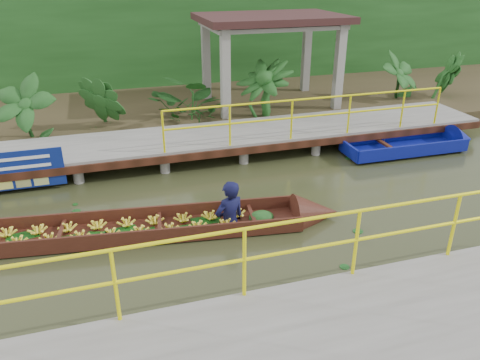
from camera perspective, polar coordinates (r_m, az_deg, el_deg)
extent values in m
plane|color=#2C341A|center=(9.32, -0.44, -4.76)|extent=(80.00, 80.00, 0.00)
cube|color=#352D1A|center=(16.05, -8.21, 8.78)|extent=(30.00, 8.00, 0.45)
cube|color=slate|center=(12.21, -5.16, 5.12)|extent=(16.00, 2.00, 0.15)
cube|color=black|center=(11.33, -4.07, 3.11)|extent=(16.00, 0.12, 0.18)
cylinder|color=#FFF60D|center=(11.88, 8.90, 9.79)|extent=(7.50, 0.05, 0.05)
cylinder|color=#FFF60D|center=(12.01, 8.76, 7.72)|extent=(7.50, 0.05, 0.05)
cylinder|color=#FFF60D|center=(12.02, 8.75, 7.49)|extent=(0.05, 0.05, 1.00)
cylinder|color=slate|center=(11.48, -24.10, 0.10)|extent=(0.24, 0.24, 0.55)
cylinder|color=slate|center=(12.95, -23.48, 2.94)|extent=(0.24, 0.24, 0.55)
cylinder|color=slate|center=(11.36, -14.14, 1.35)|extent=(0.24, 0.24, 0.55)
cylinder|color=slate|center=(12.85, -14.65, 4.07)|extent=(0.24, 0.24, 0.55)
cylinder|color=slate|center=(11.58, -4.27, 2.54)|extent=(0.24, 0.24, 0.55)
cylinder|color=slate|center=(13.05, -5.87, 5.09)|extent=(0.24, 0.24, 0.55)
cylinder|color=slate|center=(12.14, 4.98, 3.59)|extent=(0.24, 0.24, 0.55)
cylinder|color=slate|center=(13.54, 2.48, 5.95)|extent=(0.24, 0.24, 0.55)
cylinder|color=slate|center=(12.98, 13.24, 4.44)|extent=(0.24, 0.24, 0.55)
cylinder|color=slate|center=(14.30, 10.12, 6.63)|extent=(0.24, 0.24, 0.55)
cylinder|color=slate|center=(14.06, 20.37, 5.11)|extent=(0.24, 0.24, 0.55)
cylinder|color=slate|center=(15.29, 16.89, 7.13)|extent=(0.24, 0.24, 0.55)
cylinder|color=slate|center=(11.58, -4.27, 2.54)|extent=(0.24, 0.24, 0.55)
cube|color=slate|center=(6.50, 20.06, -18.57)|extent=(18.00, 2.40, 0.70)
cylinder|color=#FFF60D|center=(6.48, 15.95, -3.39)|extent=(10.00, 0.05, 0.05)
cylinder|color=#FFF60D|center=(6.69, 15.50, -6.78)|extent=(10.00, 0.05, 0.05)
cylinder|color=#FFF60D|center=(6.72, 15.46, -7.15)|extent=(0.05, 0.05, 1.00)
cube|color=slate|center=(13.67, -1.78, 12.16)|extent=(0.25, 0.25, 2.80)
cube|color=slate|center=(15.00, 11.94, 12.80)|extent=(0.25, 0.25, 2.80)
cube|color=slate|center=(15.95, -4.14, 13.95)|extent=(0.25, 0.25, 2.80)
cube|color=slate|center=(17.11, 8.07, 14.52)|extent=(0.25, 0.25, 2.80)
cube|color=slate|center=(15.13, 3.81, 18.35)|extent=(4.00, 2.60, 0.12)
cube|color=#331A19|center=(15.11, 3.83, 19.10)|extent=(4.40, 3.00, 0.20)
cube|color=#184315|center=(18.11, -9.93, 16.26)|extent=(30.00, 0.80, 4.00)
cube|color=#33170D|center=(9.05, -15.36, -6.36)|extent=(7.14, 1.78, 0.05)
cube|color=#33170D|center=(9.37, -15.24, -4.32)|extent=(7.04, 0.96, 0.30)
cube|color=#33170D|center=(8.61, -15.67, -7.16)|extent=(7.04, 0.96, 0.30)
cone|color=#33170D|center=(9.39, 9.24, -4.03)|extent=(0.99, 0.96, 0.85)
ellipsoid|color=#184315|center=(9.10, 2.61, -4.55)|extent=(0.54, 0.45, 0.23)
imported|color=#0E0F34|center=(8.63, -1.32, -0.20)|extent=(0.73, 0.58, 1.75)
cube|color=navy|center=(13.26, 19.27, 3.59)|extent=(3.26, 1.02, 0.11)
cube|color=navy|center=(13.58, 18.21, 4.84)|extent=(3.25, 0.11, 0.32)
cube|color=navy|center=(12.85, 20.55, 3.35)|extent=(3.25, 0.11, 0.32)
cube|color=navy|center=(12.37, 13.14, 3.51)|extent=(0.08, 0.98, 0.32)
cone|color=navy|center=(14.35, 25.38, 4.42)|extent=(0.66, 0.92, 0.91)
cube|color=black|center=(12.90, 17.39, 4.11)|extent=(0.12, 0.98, 0.05)
imported|color=#184315|center=(13.63, -24.55, 8.18)|extent=(1.20, 1.20, 1.51)
imported|color=#184315|center=(13.51, -16.09, 9.31)|extent=(1.20, 1.20, 1.51)
imported|color=#184315|center=(13.76, -5.53, 10.44)|extent=(1.20, 1.20, 1.51)
imported|color=#184315|center=(14.28, 2.49, 11.06)|extent=(1.20, 1.20, 1.51)
imported|color=#184315|center=(16.59, 19.38, 11.67)|extent=(1.20, 1.20, 1.51)
imported|color=#184315|center=(17.50, 23.47, 11.67)|extent=(1.20, 1.20, 1.51)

